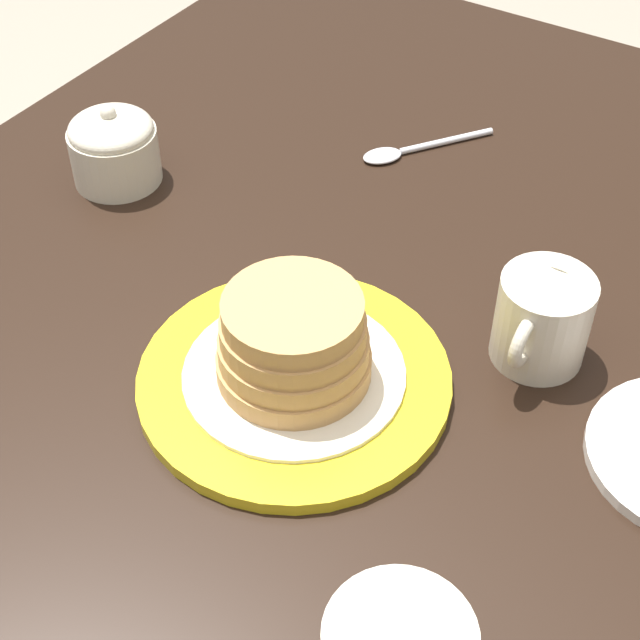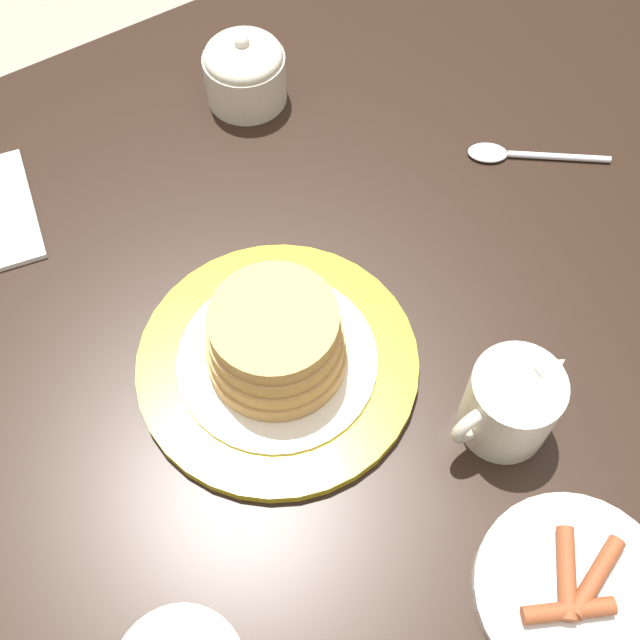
# 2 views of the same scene
# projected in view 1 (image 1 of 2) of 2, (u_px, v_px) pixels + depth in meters

# --- Properties ---
(dining_table) EXTENTS (1.42, 0.96, 0.77)m
(dining_table) POSITION_uv_depth(u_px,v_px,m) (281.00, 493.00, 0.85)
(dining_table) COLOR black
(dining_table) RESTS_ON ground_plane
(pancake_plate) EXTENTS (0.25, 0.25, 0.09)m
(pancake_plate) POSITION_uv_depth(u_px,v_px,m) (294.00, 359.00, 0.77)
(pancake_plate) COLOR gold
(pancake_plate) RESTS_ON dining_table
(creamer_pitcher) EXTENTS (0.11, 0.08, 0.09)m
(creamer_pitcher) POSITION_uv_depth(u_px,v_px,m) (543.00, 317.00, 0.79)
(creamer_pitcher) COLOR beige
(creamer_pitcher) RESTS_ON dining_table
(sugar_bowl) EXTENTS (0.09, 0.09, 0.08)m
(sugar_bowl) POSITION_uv_depth(u_px,v_px,m) (114.00, 147.00, 0.97)
(sugar_bowl) COLOR beige
(sugar_bowl) RESTS_ON dining_table
(spoon) EXTENTS (0.13, 0.10, 0.01)m
(spoon) POSITION_uv_depth(u_px,v_px,m) (405.00, 150.00, 1.02)
(spoon) COLOR silver
(spoon) RESTS_ON dining_table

